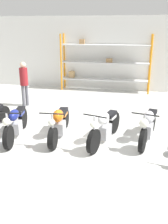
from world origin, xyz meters
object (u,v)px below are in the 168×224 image
(motorcycle_white, at_px, (105,127))
(motorcycle_silver, at_px, (148,125))
(motorcycle_blue, at_px, (16,123))
(person_browsing, at_px, (24,80))
(motorcycle_orange, at_px, (59,123))
(shelving_rack, at_px, (103,63))

(motorcycle_white, relative_size, motorcycle_silver, 1.00)
(motorcycle_blue, xyz_separation_m, person_browsing, (-1.04, 2.92, 0.60))
(motorcycle_blue, xyz_separation_m, motorcycle_orange, (1.23, 0.30, -0.03))
(motorcycle_orange, relative_size, motorcycle_white, 1.02)
(motorcycle_orange, xyz_separation_m, motorcycle_white, (1.35, -0.07, 0.02))
(motorcycle_blue, relative_size, motorcycle_silver, 0.99)
(motorcycle_blue, height_order, motorcycle_orange, motorcycle_blue)
(motorcycle_blue, height_order, person_browsing, person_browsing)
(shelving_rack, distance_m, motorcycle_silver, 6.03)
(shelving_rack, distance_m, motorcycle_blue, 6.43)
(motorcycle_orange, bearing_deg, person_browsing, -142.99)
(person_browsing, bearing_deg, motorcycle_silver, -179.40)
(motorcycle_silver, bearing_deg, motorcycle_white, -63.11)
(motorcycle_white, height_order, motorcycle_silver, motorcycle_silver)
(shelving_rack, relative_size, person_browsing, 2.45)
(shelving_rack, xyz_separation_m, motorcycle_white, (0.88, -5.91, -0.94))
(motorcycle_blue, xyz_separation_m, motorcycle_white, (2.58, 0.23, -0.01))
(motorcycle_white, height_order, person_browsing, person_browsing)
(motorcycle_blue, bearing_deg, person_browsing, -170.47)
(motorcycle_orange, xyz_separation_m, motorcycle_silver, (2.54, 0.24, 0.06))
(motorcycle_white, bearing_deg, motorcycle_silver, 119.97)
(person_browsing, bearing_deg, motorcycle_blue, 136.51)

